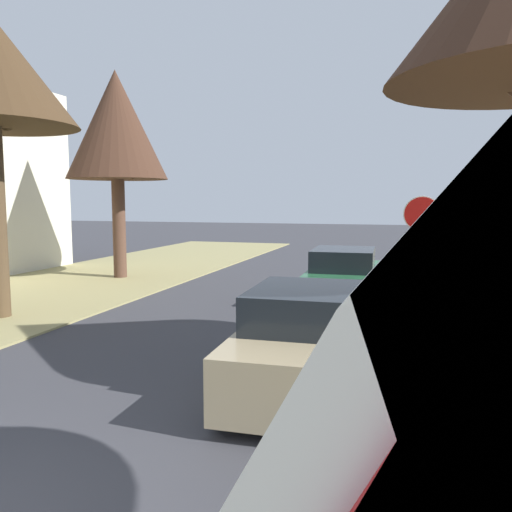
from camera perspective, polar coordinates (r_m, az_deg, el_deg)
name	(u,v)px	position (r m, az deg, el deg)	size (l,w,h in m)	color
stop_sign_far	(421,232)	(12.07, 17.88, 2.53)	(0.82, 0.65, 2.93)	#9EA0A5
street_tree_left_mid_b	(116,127)	(19.61, -15.27, 13.70)	(3.60, 3.60, 7.44)	brown
parked_sedan_tan	(308,340)	(8.03, 5.84, -9.32)	(2.07, 4.46, 1.57)	tan
parked_sedan_green	(344,279)	(14.24, 9.72, -2.55)	(2.07, 4.46, 1.57)	#28663D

